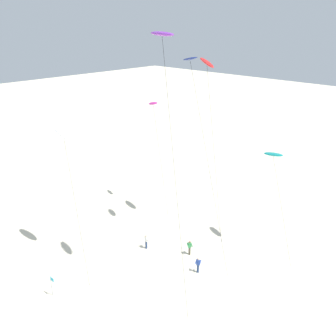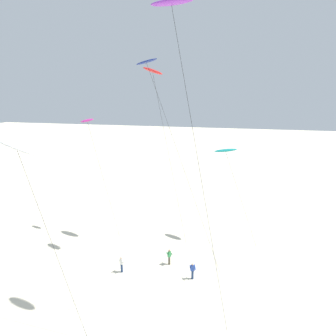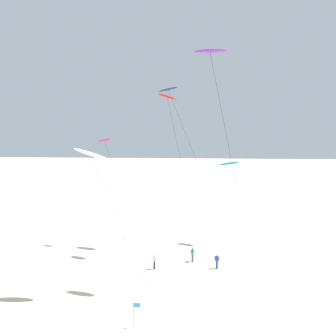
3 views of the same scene
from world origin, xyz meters
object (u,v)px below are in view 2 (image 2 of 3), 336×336
object	(u,v)px
kite_teal	(226,151)
kite_purple	(172,5)
kite_magenta	(88,122)
kite_flyer_nearest	(169,257)
kite_white	(17,148)
kite_flyer_middle	(122,264)
kite_navy	(148,65)
kite_flyer_furthest	(193,271)
kite_red	(153,72)

from	to	relation	value
kite_teal	kite_purple	xyz separation A→B (m)	(-3.39, -12.73, 11.86)
kite_magenta	kite_flyer_nearest	xyz separation A→B (m)	(11.49, -5.99, -12.80)
kite_purple	kite_flyer_nearest	size ratio (longest dim) A/B	13.77
kite_magenta	kite_white	distance (m)	14.43
kite_teal	kite_flyer_nearest	size ratio (longest dim) A/B	6.72
kite_teal	kite_flyer_middle	size ratio (longest dim) A/B	6.72
kite_magenta	kite_flyer_nearest	world-z (taller)	kite_magenta
kite_navy	kite_flyer_furthest	distance (m)	20.27
kite_purple	kite_flyer_middle	bearing A→B (deg)	151.43
kite_navy	kite_flyer_middle	world-z (taller)	kite_navy
kite_flyer_middle	kite_flyer_furthest	distance (m)	6.96
kite_red	kite_flyer_nearest	bearing A→B (deg)	-61.59
kite_flyer_middle	kite_teal	bearing A→B (deg)	46.64
kite_white	kite_flyer_furthest	size ratio (longest dim) A/B	8.43
kite_purple	kite_navy	xyz separation A→B (m)	(-4.37, 8.45, -2.82)
kite_white	kite_navy	bearing A→B (deg)	60.18
kite_navy	kite_purple	bearing A→B (deg)	-62.67
kite_teal	kite_white	distance (m)	21.19
kite_red	kite_purple	size ratio (longest dim) A/B	0.87
kite_flyer_nearest	kite_flyer_middle	distance (m)	4.87
kite_red	kite_magenta	xyz separation A→B (m)	(-8.18, -0.13, -5.59)
kite_white	kite_flyer_nearest	distance (m)	17.59
kite_magenta	kite_flyer_middle	bearing A→B (deg)	-49.12
kite_purple	kite_flyer_nearest	distance (m)	22.43
kite_white	kite_flyer_furthest	xyz separation A→B (m)	(12.05, 6.46, -12.38)
kite_white	kite_flyer_middle	distance (m)	14.63
kite_red	kite_flyer_furthest	bearing A→B (deg)	-52.91
kite_navy	kite_flyer_furthest	xyz separation A→B (m)	(5.61, -4.78, -18.88)
kite_teal	kite_magenta	size ratio (longest dim) A/B	0.78
kite_navy	kite_flyer_middle	distance (m)	19.67
kite_flyer_nearest	kite_flyer_middle	size ratio (longest dim) A/B	1.00
kite_magenta	kite_purple	world-z (taller)	kite_purple
kite_magenta	kite_white	bearing A→B (deg)	-81.50
kite_navy	kite_flyer_nearest	distance (m)	19.34
kite_flyer_nearest	kite_purple	bearing A→B (deg)	-75.17
kite_red	kite_navy	distance (m)	3.21
kite_navy	kite_flyer_nearest	world-z (taller)	kite_navy
kite_magenta	kite_flyer_middle	world-z (taller)	kite_magenta
kite_white	kite_flyer_middle	world-z (taller)	kite_white
kite_flyer_furthest	kite_white	bearing A→B (deg)	-151.82
kite_white	kite_flyer_furthest	world-z (taller)	kite_white
kite_purple	kite_white	xyz separation A→B (m)	(-10.81, -2.79, -9.33)
kite_flyer_middle	kite_purple	bearing A→B (deg)	-28.57
kite_teal	kite_purple	size ratio (longest dim) A/B	0.49
kite_flyer_nearest	kite_magenta	bearing A→B (deg)	152.48
kite_flyer_furthest	kite_magenta	bearing A→B (deg)	151.16
kite_magenta	kite_flyer_furthest	bearing A→B (deg)	-28.84
kite_teal	kite_flyer_nearest	xyz separation A→B (m)	(-4.85, -7.24, -9.84)
kite_red	kite_teal	size ratio (longest dim) A/B	1.79
kite_purple	kite_flyer_furthest	world-z (taller)	kite_purple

